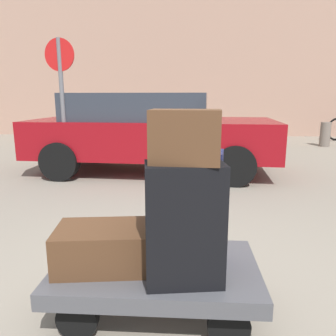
# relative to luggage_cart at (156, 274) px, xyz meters

# --- Properties ---
(ground_plane) EXTENTS (60.00, 60.00, 0.00)m
(ground_plane) POSITION_rel_luggage_cart_xyz_m (0.00, 0.00, -0.27)
(ground_plane) COLOR gray
(luggage_cart) EXTENTS (1.26, 0.74, 0.34)m
(luggage_cart) POSITION_rel_luggage_cart_xyz_m (0.00, 0.00, 0.00)
(luggage_cart) COLOR #4C4C51
(luggage_cart) RESTS_ON ground_plane
(suitcase_black_center) EXTENTS (0.45, 0.30, 0.68)m
(suitcase_black_center) POSITION_rel_luggage_cart_xyz_m (0.17, -0.18, 0.41)
(suitcase_black_center) COLOR black
(suitcase_black_center) RESTS_ON luggage_cart
(suitcase_brown_stacked_top) EXTENTS (0.67, 0.44, 0.25)m
(suitcase_brown_stacked_top) POSITION_rel_luggage_cart_xyz_m (-0.28, -0.04, 0.20)
(suitcase_brown_stacked_top) COLOR #51331E
(suitcase_brown_stacked_top) RESTS_ON luggage_cart
(suitcase_navy_rear_left) EXTENTS (0.46, 0.27, 0.70)m
(suitcase_navy_rear_left) POSITION_rel_luggage_cart_xyz_m (0.18, 0.09, 0.42)
(suitcase_navy_rear_left) COLOR #191E47
(suitcase_navy_rear_left) RESTS_ON luggage_cart
(duffel_bag_brown_topmost_pile) EXTENTS (0.37, 0.23, 0.28)m
(duffel_bag_brown_topmost_pile) POSITION_rel_luggage_cart_xyz_m (0.17, -0.18, 0.89)
(duffel_bag_brown_topmost_pile) COLOR #51331E
(duffel_bag_brown_topmost_pile) RESTS_ON suitcase_black_center
(parked_car) EXTENTS (4.40, 2.13, 1.42)m
(parked_car) POSITION_rel_luggage_cart_xyz_m (-0.51, 4.07, 0.49)
(parked_car) COLOR maroon
(parked_car) RESTS_ON ground_plane
(bollard_kerb_near) EXTENTS (0.28, 0.28, 0.67)m
(bollard_kerb_near) POSITION_rel_luggage_cart_xyz_m (2.66, 7.49, 0.07)
(bollard_kerb_near) COLOR #72665B
(bollard_kerb_near) RESTS_ON ground_plane
(bollard_kerb_mid) EXTENTS (0.28, 0.28, 0.67)m
(bollard_kerb_mid) POSITION_rel_luggage_cart_xyz_m (4.00, 7.49, 0.07)
(bollard_kerb_mid) COLOR #72665B
(bollard_kerb_mid) RESTS_ON ground_plane
(no_parking_sign) EXTENTS (0.50, 0.10, 2.25)m
(no_parking_sign) POSITION_rel_luggage_cart_xyz_m (-1.82, 3.34, 1.13)
(no_parking_sign) COLOR slate
(no_parking_sign) RESTS_ON ground_plane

